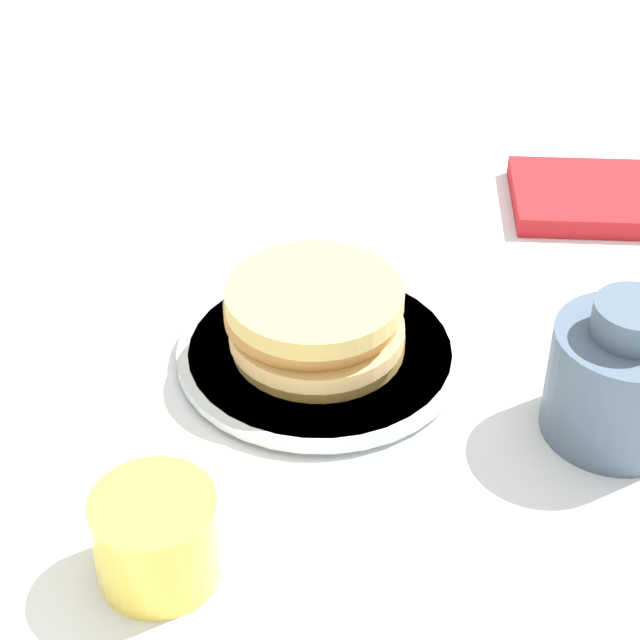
{
  "coord_description": "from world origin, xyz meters",
  "views": [
    {
      "loc": [
        0.07,
        -0.69,
        0.55
      ],
      "look_at": [
        -0.01,
        -0.02,
        0.04
      ],
      "focal_mm": 60.0,
      "sensor_mm": 36.0,
      "label": 1
    }
  ],
  "objects_px": {
    "plate": "(320,352)",
    "juice_glass": "(157,537)",
    "pancake_stack": "(315,318)",
    "cream_jug": "(621,378)"
  },
  "relations": [
    {
      "from": "plate",
      "to": "cream_jug",
      "type": "xyz_separation_m",
      "value": [
        0.23,
        -0.06,
        0.04
      ]
    },
    {
      "from": "juice_glass",
      "to": "cream_jug",
      "type": "xyz_separation_m",
      "value": [
        0.31,
        0.17,
        0.02
      ]
    },
    {
      "from": "juice_glass",
      "to": "plate",
      "type": "bearing_deg",
      "value": 71.02
    },
    {
      "from": "pancake_stack",
      "to": "juice_glass",
      "type": "relative_size",
      "value": 1.83
    },
    {
      "from": "plate",
      "to": "pancake_stack",
      "type": "height_order",
      "value": "pancake_stack"
    },
    {
      "from": "pancake_stack",
      "to": "cream_jug",
      "type": "relative_size",
      "value": 1.3
    },
    {
      "from": "plate",
      "to": "cream_jug",
      "type": "distance_m",
      "value": 0.24
    },
    {
      "from": "plate",
      "to": "juice_glass",
      "type": "distance_m",
      "value": 0.24
    },
    {
      "from": "plate",
      "to": "pancake_stack",
      "type": "bearing_deg",
      "value": -138.92
    },
    {
      "from": "plate",
      "to": "cream_jug",
      "type": "height_order",
      "value": "cream_jug"
    }
  ]
}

